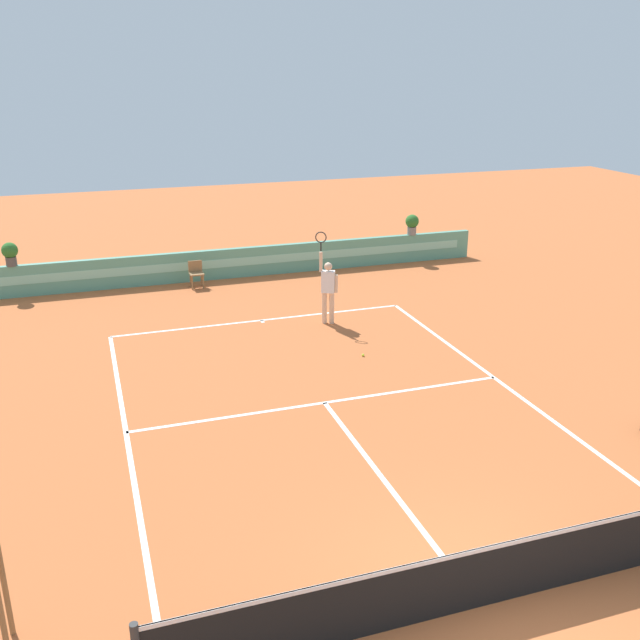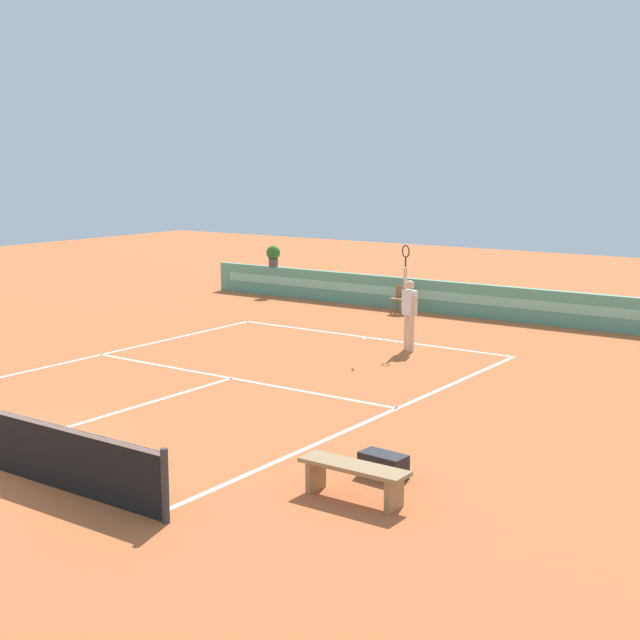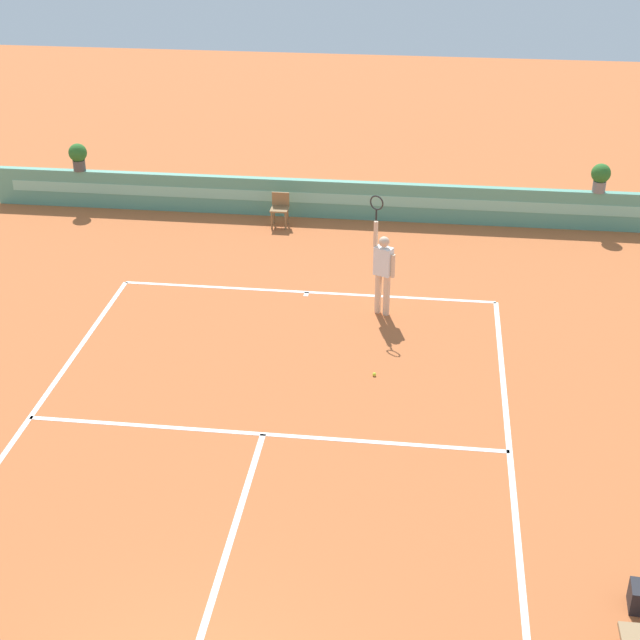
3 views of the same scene
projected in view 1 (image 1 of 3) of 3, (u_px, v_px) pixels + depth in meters
ground_plane at (331, 411)px, 14.86m from camera, size 60.00×60.00×0.00m
court_lines at (320, 396)px, 15.50m from camera, size 8.32×11.94×0.01m
net at (483, 575)px, 9.33m from camera, size 8.92×0.10×1.00m
back_wall_barrier at (228, 263)px, 23.96m from camera, size 18.00×0.21×1.00m
ball_kid_chair at (196, 273)px, 22.96m from camera, size 0.44×0.44×0.85m
tennis_player at (328, 287)px, 19.56m from camera, size 0.57×0.35×2.58m
tennis_ball_near_baseline at (363, 355)px, 17.62m from camera, size 0.07×0.07×0.07m
potted_plant_far_right at (412, 223)px, 25.67m from camera, size 0.48×0.48×0.72m
potted_plant_far_left at (10, 253)px, 21.66m from camera, size 0.48×0.48×0.72m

